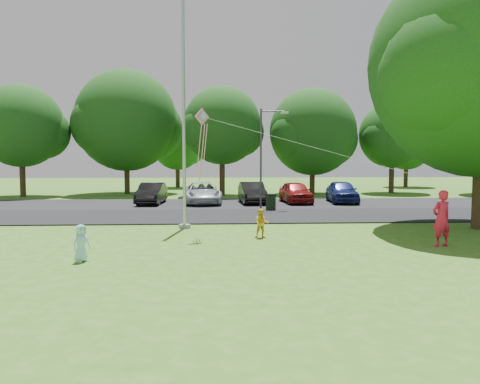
{
  "coord_description": "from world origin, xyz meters",
  "views": [
    {
      "loc": [
        -2.26,
        -14.76,
        2.91
      ],
      "look_at": [
        -1.2,
        4.0,
        1.6
      ],
      "focal_mm": 35.0,
      "sensor_mm": 36.0,
      "label": 1
    }
  ],
  "objects": [
    {
      "name": "tree_row",
      "position": [
        1.59,
        24.23,
        5.71
      ],
      "size": [
        64.35,
        11.94,
        10.88
      ],
      "color": "#332316",
      "rests_on": "ground"
    },
    {
      "name": "parking_strip",
      "position": [
        0.0,
        15.5,
        0.03
      ],
      "size": [
        42.0,
        7.0,
        0.06
      ],
      "primitive_type": "cube",
      "color": "black",
      "rests_on": "ground"
    },
    {
      "name": "ground",
      "position": [
        0.0,
        0.0,
        0.0
      ],
      "size": [
        120.0,
        120.0,
        0.0
      ],
      "primitive_type": "plane",
      "color": "#36681B",
      "rests_on": "ground"
    },
    {
      "name": "kite",
      "position": [
        -2.45,
        2.61,
        4.01
      ],
      "size": [
        8.29,
        2.62,
        2.7
      ],
      "rotation": [
        0.0,
        0.0,
        0.61
      ],
      "color": "pink",
      "rests_on": "ground"
    },
    {
      "name": "parked_cars",
      "position": [
        0.07,
        15.52,
        0.76
      ],
      "size": [
        14.33,
        5.11,
        1.47
      ],
      "color": "black",
      "rests_on": "ground"
    },
    {
      "name": "child_yellow",
      "position": [
        -0.49,
        2.38,
        0.54
      ],
      "size": [
        0.55,
        0.44,
        1.09
      ],
      "primitive_type": "imported",
      "rotation": [
        0.0,
        0.0,
        -0.06
      ],
      "color": "gold",
      "rests_on": "ground"
    },
    {
      "name": "trash_can",
      "position": [
        0.96,
        11.43,
        0.48
      ],
      "size": [
        0.61,
        0.61,
        0.96
      ],
      "rotation": [
        0.0,
        0.0,
        -0.18
      ],
      "color": "black",
      "rests_on": "ground"
    },
    {
      "name": "woman",
      "position": [
        5.34,
        0.33,
        0.95
      ],
      "size": [
        0.79,
        0.62,
        1.89
      ],
      "primitive_type": "imported",
      "rotation": [
        0.0,
        0.0,
        3.41
      ],
      "color": "red",
      "rests_on": "ground"
    },
    {
      "name": "street_lamp",
      "position": [
        0.7,
        12.21,
        3.5
      ],
      "size": [
        1.64,
        0.26,
        5.82
      ],
      "rotation": [
        0.0,
        0.0,
        -0.06
      ],
      "color": "#3F3F44",
      "rests_on": "ground"
    },
    {
      "name": "child_blue",
      "position": [
        -6.03,
        -1.39,
        0.54
      ],
      "size": [
        0.6,
        0.62,
        1.08
      ],
      "primitive_type": "imported",
      "rotation": [
        0.0,
        0.0,
        0.85
      ],
      "color": "#9FE6F3",
      "rests_on": "ground"
    },
    {
      "name": "horizon_trees",
      "position": [
        4.06,
        33.88,
        4.3
      ],
      "size": [
        77.46,
        7.2,
        7.02
      ],
      "color": "#332316",
      "rests_on": "ground"
    },
    {
      "name": "park_road",
      "position": [
        0.0,
        9.0,
        0.03
      ],
      "size": [
        60.0,
        6.0,
        0.06
      ],
      "primitive_type": "cube",
      "color": "black",
      "rests_on": "ground"
    },
    {
      "name": "flagpole",
      "position": [
        -3.5,
        5.0,
        4.17
      ],
      "size": [
        0.5,
        0.5,
        10.0
      ],
      "color": "#B7BABF",
      "rests_on": "ground"
    }
  ]
}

